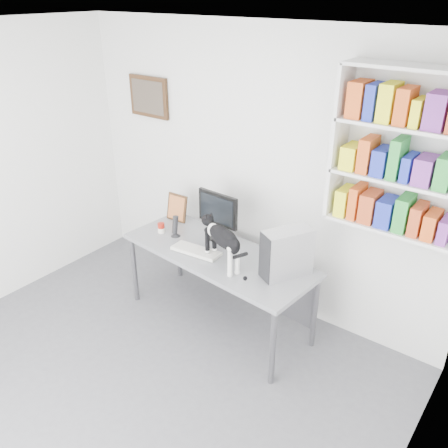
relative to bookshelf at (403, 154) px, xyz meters
The scene contains 11 objects.
room 2.37m from the bookshelf, 127.12° to the right, with size 4.01×4.01×2.70m.
bookshelf is the anchor object (origin of this frame).
wall_art 2.70m from the bookshelf, behind, with size 0.52×0.04×0.42m, color #4B2C18.
desk 2.04m from the bookshelf, 160.91° to the right, with size 1.85×0.72×0.77m, color gray.
monitor 1.75m from the bookshelf, behind, with size 0.44×0.21×0.47m, color black.
keyboard 1.93m from the bookshelf, 158.76° to the right, with size 0.45×0.17×0.03m, color silver.
pc_tower 1.17m from the bookshelf, 148.13° to the right, with size 0.18×0.41×0.41m, color #ADADB2.
speaker 2.15m from the bookshelf, 166.08° to the right, with size 0.10×0.10×0.22m, color black.
leaning_print 2.30m from the bookshelf, behind, with size 0.23×0.09×0.29m, color #4B2C18.
soup_can 2.33m from the bookshelf, 166.40° to the right, with size 0.07×0.07×0.10m, color #9F1A0D.
cat 1.60m from the bookshelf, 152.34° to the right, with size 0.62×0.16×0.38m, color black, non-canonical shape.
Camera 1 is at (2.34, -1.56, 2.94)m, focal length 38.00 mm.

